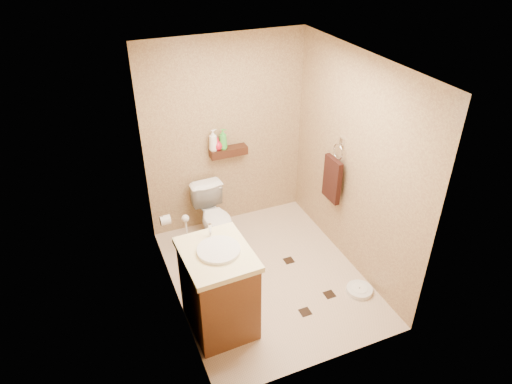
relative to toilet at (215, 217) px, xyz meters
name	(u,v)px	position (x,y,z in m)	size (l,w,h in m)	color
ground	(266,276)	(0.31, -0.83, -0.35)	(2.50, 2.50, 0.00)	beige
wall_back	(226,135)	(0.31, 0.42, 0.85)	(2.00, 0.04, 2.40)	tan
wall_front	(334,261)	(0.31, -2.08, 0.85)	(2.00, 0.04, 2.40)	tan
wall_left	(168,206)	(-0.69, -0.83, 0.85)	(0.04, 2.50, 2.40)	tan
wall_right	(354,166)	(1.31, -0.83, 0.85)	(0.04, 2.50, 2.40)	tan
ceiling	(270,63)	(0.31, -0.83, 2.05)	(2.00, 2.50, 0.02)	white
wall_shelf	(228,152)	(0.31, 0.34, 0.67)	(0.46, 0.14, 0.10)	#3E1C11
floor_accents	(267,279)	(0.30, -0.88, -0.35)	(1.24, 1.24, 0.01)	black
toilet	(215,217)	(0.00, 0.00, 0.00)	(0.39, 0.69, 0.70)	white
vanity	(219,288)	(-0.38, -1.28, 0.11)	(0.64, 0.76, 1.05)	brown
bathroom_scale	(359,290)	(1.13, -1.45, -0.32)	(0.34, 0.34, 0.06)	silver
toilet_brush	(187,239)	(-0.38, -0.08, -0.16)	(0.12, 0.12, 0.53)	#175F55
towel_ring	(333,177)	(1.23, -0.58, 0.59)	(0.12, 0.30, 0.76)	silver
toilet_paper	(165,220)	(-0.63, -0.18, 0.25)	(0.12, 0.11, 0.12)	silver
bottle_a	(213,140)	(0.13, 0.34, 0.85)	(0.10, 0.10, 0.27)	white
bottle_b	(214,145)	(0.13, 0.34, 0.79)	(0.06, 0.07, 0.14)	gold
bottle_c	(218,144)	(0.18, 0.34, 0.80)	(0.12, 0.12, 0.16)	red
bottle_d	(223,139)	(0.25, 0.34, 0.85)	(0.10, 0.10, 0.26)	green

